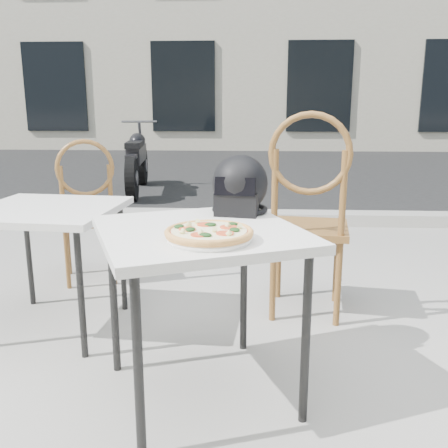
# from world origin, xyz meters

# --- Properties ---
(ground) EXTENTS (80.00, 80.00, 0.00)m
(ground) POSITION_xyz_m (0.00, 0.00, 0.00)
(ground) COLOR #999691
(ground) RESTS_ON ground
(street_asphalt) EXTENTS (30.00, 8.00, 0.00)m
(street_asphalt) POSITION_xyz_m (0.00, 7.00, 0.00)
(street_asphalt) COLOR black
(street_asphalt) RESTS_ON ground
(curb) EXTENTS (30.00, 0.25, 0.12)m
(curb) POSITION_xyz_m (0.00, 3.00, 0.06)
(curb) COLOR #9D9B93
(curb) RESTS_ON ground
(building_across) EXTENTS (16.00, 6.06, 7.00)m
(building_across) POSITION_xyz_m (-0.00, 13.99, 3.50)
(building_across) COLOR beige
(building_across) RESTS_ON ground
(cafe_table_main) EXTENTS (0.98, 0.98, 0.71)m
(cafe_table_main) POSITION_xyz_m (-0.15, -0.10, 0.65)
(cafe_table_main) COLOR silver
(cafe_table_main) RESTS_ON ground
(plate) EXTENTS (0.36, 0.36, 0.02)m
(plate) POSITION_xyz_m (-0.10, -0.27, 0.72)
(plate) COLOR white
(plate) RESTS_ON cafe_table_main
(pizza) EXTENTS (0.41, 0.41, 0.04)m
(pizza) POSITION_xyz_m (-0.10, -0.27, 0.75)
(pizza) COLOR #E09F52
(pizza) RESTS_ON plate
(helmet) EXTENTS (0.29, 0.30, 0.26)m
(helmet) POSITION_xyz_m (-0.00, 0.21, 0.83)
(helmet) COLOR black
(helmet) RESTS_ON cafe_table_main
(cafe_chair_main) EXTENTS (0.50, 0.50, 1.15)m
(cafe_chair_main) POSITION_xyz_m (0.36, 0.72, 0.64)
(cafe_chair_main) COLOR brown
(cafe_chair_main) RESTS_ON ground
(cafe_table_side) EXTENTS (0.76, 0.76, 0.67)m
(cafe_table_side) POSITION_xyz_m (-1.01, 0.49, 0.61)
(cafe_table_side) COLOR silver
(cafe_table_side) RESTS_ON ground
(cafe_chair_side) EXTENTS (0.47, 0.47, 0.97)m
(cafe_chair_side) POSITION_xyz_m (-1.03, 1.20, 0.54)
(cafe_chair_side) COLOR brown
(cafe_chair_side) RESTS_ON ground
(motorcycle) EXTENTS (0.50, 1.92, 0.95)m
(motorcycle) POSITION_xyz_m (-1.51, 4.76, 0.42)
(motorcycle) COLOR black
(motorcycle) RESTS_ON street_asphalt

